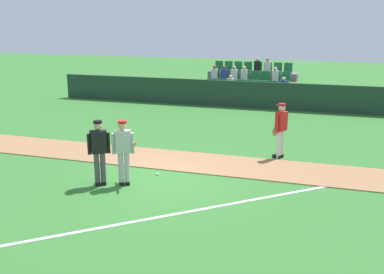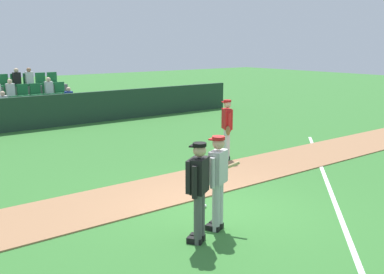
{
  "view_description": "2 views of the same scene",
  "coord_description": "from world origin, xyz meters",
  "views": [
    {
      "loc": [
        4.58,
        -11.01,
        4.26
      ],
      "look_at": [
        0.63,
        1.2,
        0.97
      ],
      "focal_mm": 42.59,
      "sensor_mm": 36.0,
      "label": 1
    },
    {
      "loc": [
        -5.78,
        -6.55,
        3.38
      ],
      "look_at": [
        0.65,
        1.78,
        1.17
      ],
      "focal_mm": 42.1,
      "sensor_mm": 36.0,
      "label": 2
    }
  ],
  "objects": [
    {
      "name": "ground_plane",
      "position": [
        0.0,
        0.0,
        0.0
      ],
      "size": [
        80.0,
        80.0,
        0.0
      ],
      "primitive_type": "plane",
      "color": "#33702D"
    },
    {
      "name": "infield_dirt_path",
      "position": [
        0.0,
        1.79,
        0.01
      ],
      "size": [
        28.0,
        2.0,
        0.03
      ],
      "primitive_type": "cube",
      "color": "#9E704C",
      "rests_on": "ground"
    },
    {
      "name": "foul_line_chalk",
      "position": [
        3.0,
        -0.5,
        0.01
      ],
      "size": [
        8.95,
        8.14,
        0.01
      ],
      "primitive_type": "cube",
      "rotation": [
        0.0,
        0.0,
        0.74
      ],
      "color": "white",
      "rests_on": "ground"
    },
    {
      "name": "dugout_fence",
      "position": [
        0.0,
        11.27,
        0.66
      ],
      "size": [
        20.0,
        0.16,
        1.33
      ],
      "primitive_type": "cube",
      "color": "#1E3828",
      "rests_on": "ground"
    },
    {
      "name": "stadium_bleachers",
      "position": [
        -0.0,
        13.14,
        0.64
      ],
      "size": [
        5.0,
        2.95,
        2.3
      ],
      "color": "slate",
      "rests_on": "ground"
    },
    {
      "name": "batter_grey_jersey",
      "position": [
        -0.65,
        -0.67,
        0.97
      ],
      "size": [
        0.75,
        0.7,
        1.76
      ],
      "color": "#B2B2B2",
      "rests_on": "ground"
    },
    {
      "name": "umpire_home_plate",
      "position": [
        -1.26,
        -0.87,
        1.0
      ],
      "size": [
        0.53,
        0.46,
        1.76
      ],
      "color": "#4C4C4C",
      "rests_on": "ground"
    },
    {
      "name": "runner_red_jersey",
      "position": [
        2.95,
        3.08,
        0.96
      ],
      "size": [
        0.44,
        0.61,
        1.76
      ],
      "color": "silver",
      "rests_on": "ground"
    },
    {
      "name": "baseball",
      "position": [
        -0.12,
        0.33,
        0.04
      ],
      "size": [
        0.07,
        0.07,
        0.07
      ],
      "primitive_type": "sphere",
      "color": "white",
      "rests_on": "ground"
    }
  ]
}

